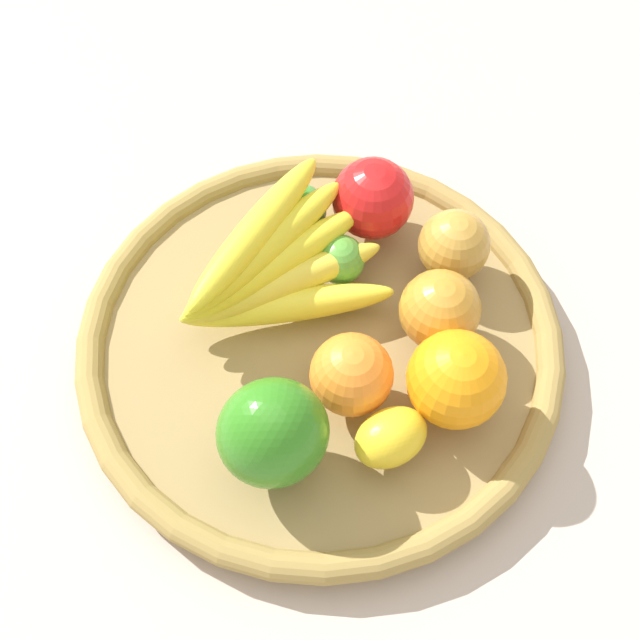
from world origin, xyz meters
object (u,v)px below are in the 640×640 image
apple_0 (454,245)px  orange_0 (456,379)px  lime_0 (299,211)px  bell_pepper (273,433)px  apple_2 (373,198)px  banana_bunch (273,266)px  orange_1 (351,375)px  lime_1 (340,259)px  lemon_0 (391,437)px  apple_1 (440,310)px

apple_0 → orange_0: 0.14m
lime_0 → bell_pepper: 0.23m
lime_0 → apple_2: size_ratio=0.68×
banana_bunch → apple_2: bearing=-60.6°
bell_pepper → orange_0: bearing=1.1°
orange_1 → orange_0: 0.08m
lime_1 → apple_2: 0.07m
bell_pepper → banana_bunch: bearing=73.3°
banana_bunch → bell_pepper: bell_pepper is taller
apple_0 → orange_0: orange_0 is taller
apple_2 → orange_1: apple_2 is taller
lemon_0 → apple_1: bearing=-34.5°
lemon_0 → banana_bunch: 0.18m
lime_1 → lime_0: bearing=23.2°
apple_2 → apple_1: bearing=-168.4°
banana_bunch → apple_2: banana_bunch is taller
apple_2 → lime_1: bearing=140.0°
lime_1 → apple_1: bearing=-138.8°
lime_1 → lime_0: size_ratio=0.87×
orange_0 → apple_1: bearing=-6.3°
lime_0 → orange_0: orange_0 is taller
lemon_0 → apple_2: bearing=-10.4°
bell_pepper → apple_0: bell_pepper is taller
lime_1 → orange_1: orange_1 is taller
lime_1 → orange_1: (-0.12, 0.02, 0.01)m
lemon_0 → orange_1: 0.06m
lemon_0 → banana_bunch: size_ratio=0.32×
lime_0 → orange_0: bearing=-157.4°
bell_pepper → orange_1: bearing=25.4°
lime_1 → bell_pepper: bell_pepper is taller
apple_2 → lemon_0: bearing=169.6°
orange_0 → lime_0: bearing=22.6°
banana_bunch → bell_pepper: (-0.16, 0.03, 0.01)m
apple_1 → apple_0: apple_1 is taller
lemon_0 → banana_bunch: (0.17, 0.06, 0.02)m
lime_1 → lemon_0: same height
banana_bunch → apple_2: (0.06, -0.10, -0.00)m
lime_1 → bell_pepper: bearing=151.3°
lemon_0 → bell_pepper: size_ratio=0.62×
orange_0 → banana_bunch: bearing=41.3°
lime_1 → apple_2: bearing=-40.0°
apple_2 → apple_0: (-0.06, -0.06, -0.01)m
lime_1 → orange_0: bearing=-157.6°
lemon_0 → lime_0: size_ratio=1.20×
banana_bunch → orange_0: bearing=-138.7°
lime_0 → banana_bunch: bearing=152.1°
orange_1 → apple_2: bearing=-19.5°
lemon_0 → orange_0: 0.07m
lime_1 → lemon_0: (-0.18, 0.00, 0.00)m
orange_1 → orange_0: size_ratio=0.85×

